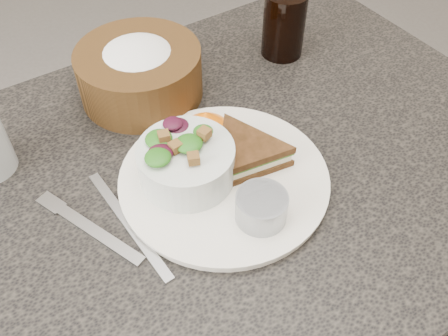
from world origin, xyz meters
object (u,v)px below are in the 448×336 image
sandwich (245,153)px  cola_glass (284,21)px  bread_basket (139,66)px  dinner_plate (224,179)px  dressing_ramekin (261,208)px  salad_bowl (186,158)px  dining_table (218,293)px

sandwich → cola_glass: bearing=51.0°
sandwich → bread_basket: 0.24m
dinner_plate → dressing_ramekin: bearing=-89.2°
bread_basket → salad_bowl: bearing=-99.9°
sandwich → bread_basket: bread_basket is taller
dining_table → dinner_plate: dinner_plate is taller
salad_bowl → dressing_ramekin: size_ratio=1.97×
dinner_plate → cola_glass: cola_glass is taller
bread_basket → dressing_ramekin: bearing=-88.7°
dressing_ramekin → cola_glass: size_ratio=0.52×
dining_table → dinner_plate: (-0.00, -0.03, 0.38)m
sandwich → dressing_ramekin: dressing_ramekin is taller
dinner_plate → bread_basket: bread_basket is taller
dinner_plate → dining_table: bearing=81.2°
sandwich → salad_bowl: size_ratio=1.06×
sandwich → cola_glass: 0.30m
sandwich → cola_glass: (0.22, 0.20, 0.03)m
salad_bowl → cola_glass: (0.30, 0.18, 0.01)m
dining_table → salad_bowl: 0.43m
sandwich → dressing_ramekin: size_ratio=2.09×
dining_table → sandwich: 0.41m
dining_table → dressing_ramekin: (-0.00, -0.11, 0.41)m
sandwich → salad_bowl: bearing=174.2°
dinner_plate → dressing_ramekin: (0.00, -0.08, 0.03)m
salad_bowl → bread_basket: 0.21m
dressing_ramekin → dinner_plate: bearing=90.8°
dinner_plate → sandwich: bearing=8.5°
dinner_plate → cola_glass: 0.34m
dinner_plate → salad_bowl: salad_bowl is taller
dining_table → dressing_ramekin: 0.42m
cola_glass → dinner_plate: bearing=-141.7°
salad_bowl → dressing_ramekin: (0.04, -0.11, -0.02)m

